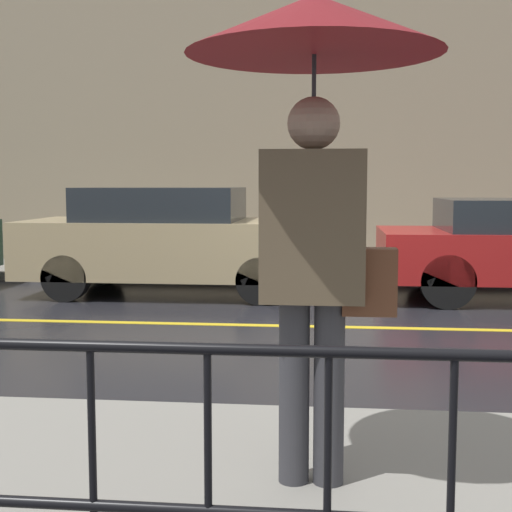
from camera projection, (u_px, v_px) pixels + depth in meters
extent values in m
plane|color=black|center=(346.00, 327.00, 7.47)|extent=(80.00, 80.00, 0.00)
cube|color=gray|center=(367.00, 512.00, 3.13)|extent=(28.00, 2.54, 0.13)
cube|color=gray|center=(341.00, 273.00, 11.49)|extent=(28.00, 1.94, 0.13)
cube|color=gold|center=(346.00, 327.00, 7.47)|extent=(25.20, 0.12, 0.01)
cube|color=gray|center=(342.00, 89.00, 12.29)|extent=(28.00, 0.30, 6.24)
cylinder|color=black|center=(391.00, 353.00, 2.02)|extent=(12.00, 0.04, 0.04)
cylinder|color=black|center=(93.00, 491.00, 2.16)|extent=(0.02, 0.02, 0.90)
cylinder|color=black|center=(208.00, 496.00, 2.12)|extent=(0.02, 0.02, 0.90)
cylinder|color=black|center=(327.00, 502.00, 2.08)|extent=(0.02, 0.02, 0.90)
cylinder|color=black|center=(450.00, 508.00, 2.05)|extent=(0.02, 0.02, 0.90)
cylinder|color=#333338|center=(294.00, 392.00, 3.27)|extent=(0.14, 0.14, 0.85)
cylinder|color=#333338|center=(329.00, 393.00, 3.25)|extent=(0.14, 0.14, 0.85)
cube|color=brown|center=(313.00, 226.00, 3.18)|extent=(0.46, 0.28, 0.67)
sphere|color=#987B65|center=(314.00, 123.00, 3.13)|extent=(0.23, 0.23, 0.23)
cylinder|color=#262628|center=(314.00, 141.00, 3.14)|extent=(0.02, 0.02, 0.75)
cone|color=maroon|center=(314.00, 24.00, 3.09)|extent=(1.13, 1.13, 0.25)
cube|color=brown|center=(369.00, 282.00, 3.18)|extent=(0.24, 0.12, 0.30)
cube|color=tan|center=(175.00, 248.00, 9.70)|extent=(4.03, 1.75, 0.75)
cube|color=#1E2328|center=(163.00, 204.00, 9.66)|extent=(2.10, 1.61, 0.44)
cylinder|color=black|center=(271.00, 266.00, 10.36)|extent=(0.60, 0.22, 0.60)
cylinder|color=black|center=(260.00, 281.00, 8.85)|extent=(0.60, 0.22, 0.60)
cylinder|color=black|center=(104.00, 264.00, 10.62)|extent=(0.60, 0.22, 0.60)
cylinder|color=black|center=(66.00, 278.00, 9.10)|extent=(0.60, 0.22, 0.60)
cylinder|color=black|center=(429.00, 266.00, 10.18)|extent=(0.66, 0.22, 0.66)
cylinder|color=black|center=(447.00, 281.00, 8.56)|extent=(0.66, 0.22, 0.66)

